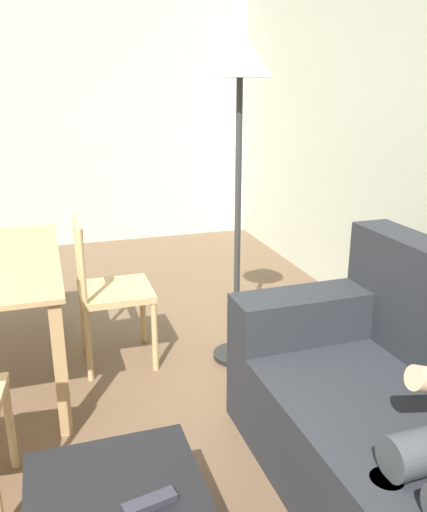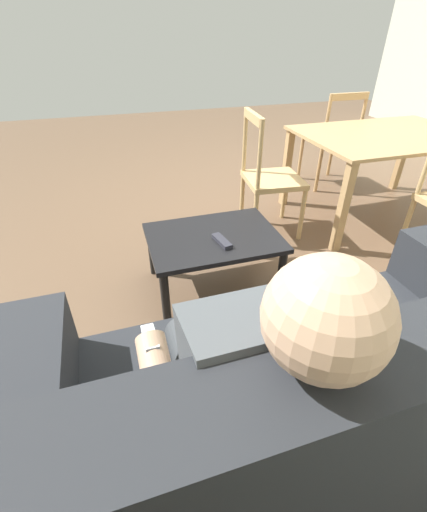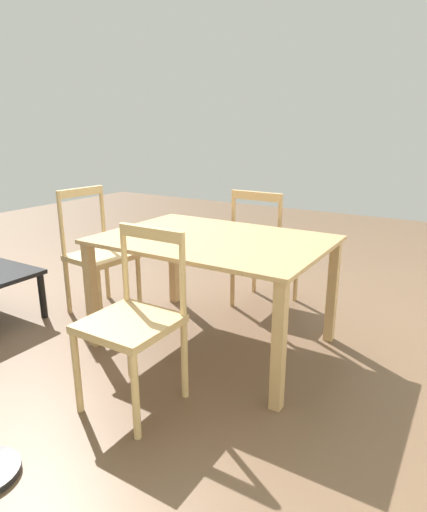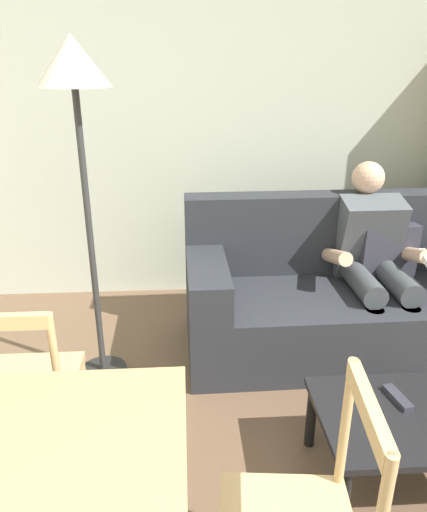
% 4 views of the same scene
% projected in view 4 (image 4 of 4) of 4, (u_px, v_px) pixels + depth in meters
% --- Properties ---
extents(wall_back, '(7.17, 0.12, 2.62)m').
position_uv_depth(wall_back, '(204.00, 128.00, 3.61)').
color(wall_back, beige).
rests_on(wall_back, ground_plane).
extents(couch, '(1.95, 0.89, 0.96)m').
position_uv_depth(couch, '(336.00, 295.00, 3.17)').
color(couch, '#282B30').
rests_on(couch, ground_plane).
extents(person_lounging, '(0.59, 0.91, 1.17)m').
position_uv_depth(person_lounging, '(373.00, 257.00, 3.10)').
color(person_lounging, '#4C5156').
rests_on(person_lounging, ground_plane).
extents(coffee_table, '(0.80, 0.57, 0.38)m').
position_uv_depth(coffee_table, '(410.00, 423.00, 2.08)').
color(coffee_table, black).
rests_on(coffee_table, ground_plane).
extents(tv_remote, '(0.08, 0.18, 0.02)m').
position_uv_depth(tv_remote, '(398.00, 398.00, 2.14)').
color(tv_remote, '#2D2D38').
rests_on(tv_remote, coffee_table).
extents(dining_chair_near_wall, '(0.42, 0.42, 0.90)m').
position_uv_depth(dining_chair_near_wall, '(26.00, 387.00, 2.10)').
color(dining_chair_near_wall, tan).
rests_on(dining_chair_near_wall, ground_plane).
extents(floor_lamp, '(0.36, 0.36, 1.90)m').
position_uv_depth(floor_lamp, '(76.00, 99.00, 2.36)').
color(floor_lamp, black).
rests_on(floor_lamp, ground_plane).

